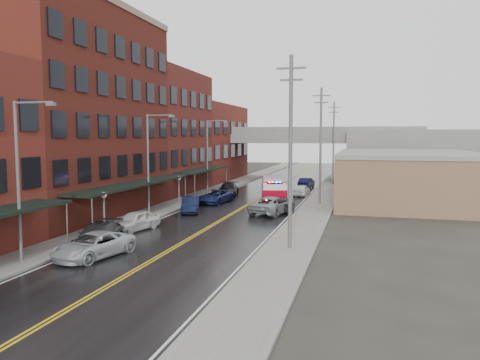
# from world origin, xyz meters

# --- Properties ---
(ground) EXTENTS (220.00, 220.00, 0.00)m
(ground) POSITION_xyz_m (0.00, 0.00, 0.00)
(ground) COLOR #2D2B26
(ground) RESTS_ON ground
(road) EXTENTS (11.00, 160.00, 0.02)m
(road) POSITION_xyz_m (0.00, 30.00, 0.01)
(road) COLOR black
(road) RESTS_ON ground
(sidewalk_left) EXTENTS (3.00, 160.00, 0.15)m
(sidewalk_left) POSITION_xyz_m (-7.30, 30.00, 0.07)
(sidewalk_left) COLOR slate
(sidewalk_left) RESTS_ON ground
(sidewalk_right) EXTENTS (3.00, 160.00, 0.15)m
(sidewalk_right) POSITION_xyz_m (7.30, 30.00, 0.07)
(sidewalk_right) COLOR slate
(sidewalk_right) RESTS_ON ground
(curb_left) EXTENTS (0.30, 160.00, 0.15)m
(curb_left) POSITION_xyz_m (-5.65, 30.00, 0.07)
(curb_left) COLOR gray
(curb_left) RESTS_ON ground
(curb_right) EXTENTS (0.30, 160.00, 0.15)m
(curb_right) POSITION_xyz_m (5.65, 30.00, 0.07)
(curb_right) COLOR gray
(curb_right) RESTS_ON ground
(brick_building_b) EXTENTS (9.00, 20.00, 18.00)m
(brick_building_b) POSITION_xyz_m (-13.30, 23.00, 9.00)
(brick_building_b) COLOR #4E1614
(brick_building_b) RESTS_ON ground
(brick_building_c) EXTENTS (9.00, 15.00, 15.00)m
(brick_building_c) POSITION_xyz_m (-13.30, 40.50, 7.50)
(brick_building_c) COLOR #5B221B
(brick_building_c) RESTS_ON ground
(brick_building_far) EXTENTS (9.00, 20.00, 12.00)m
(brick_building_far) POSITION_xyz_m (-13.30, 58.00, 6.00)
(brick_building_far) COLOR maroon
(brick_building_far) RESTS_ON ground
(tan_building) EXTENTS (14.00, 22.00, 5.00)m
(tan_building) POSITION_xyz_m (16.00, 40.00, 2.50)
(tan_building) COLOR brown
(tan_building) RESTS_ON ground
(right_far_block) EXTENTS (18.00, 30.00, 8.00)m
(right_far_block) POSITION_xyz_m (18.00, 70.00, 4.00)
(right_far_block) COLOR slate
(right_far_block) RESTS_ON ground
(awning_1) EXTENTS (2.60, 18.00, 3.09)m
(awning_1) POSITION_xyz_m (-7.49, 23.00, 2.99)
(awning_1) COLOR black
(awning_1) RESTS_ON ground
(awning_2) EXTENTS (2.60, 13.00, 3.09)m
(awning_2) POSITION_xyz_m (-7.49, 40.50, 2.99)
(awning_2) COLOR black
(awning_2) RESTS_ON ground
(globe_lamp_1) EXTENTS (0.44, 0.44, 3.12)m
(globe_lamp_1) POSITION_xyz_m (-6.40, 16.00, 2.31)
(globe_lamp_1) COLOR #59595B
(globe_lamp_1) RESTS_ON ground
(globe_lamp_2) EXTENTS (0.44, 0.44, 3.12)m
(globe_lamp_2) POSITION_xyz_m (-6.40, 30.00, 2.31)
(globe_lamp_2) COLOR #59595B
(globe_lamp_2) RESTS_ON ground
(street_lamp_0) EXTENTS (2.64, 0.22, 9.00)m
(street_lamp_0) POSITION_xyz_m (-6.55, 8.00, 5.19)
(street_lamp_0) COLOR #59595B
(street_lamp_0) RESTS_ON ground
(street_lamp_1) EXTENTS (2.64, 0.22, 9.00)m
(street_lamp_1) POSITION_xyz_m (-6.55, 24.00, 5.19)
(street_lamp_1) COLOR #59595B
(street_lamp_1) RESTS_ON ground
(street_lamp_2) EXTENTS (2.64, 0.22, 9.00)m
(street_lamp_2) POSITION_xyz_m (-6.55, 40.00, 5.19)
(street_lamp_2) COLOR #59595B
(street_lamp_2) RESTS_ON ground
(utility_pole_0) EXTENTS (1.80, 0.24, 12.00)m
(utility_pole_0) POSITION_xyz_m (7.20, 15.00, 6.31)
(utility_pole_0) COLOR #59595B
(utility_pole_0) RESTS_ON ground
(utility_pole_1) EXTENTS (1.80, 0.24, 12.00)m
(utility_pole_1) POSITION_xyz_m (7.20, 35.00, 6.31)
(utility_pole_1) COLOR #59595B
(utility_pole_1) RESTS_ON ground
(utility_pole_2) EXTENTS (1.80, 0.24, 12.00)m
(utility_pole_2) POSITION_xyz_m (7.20, 55.00, 6.31)
(utility_pole_2) COLOR #59595B
(utility_pole_2) RESTS_ON ground
(overpass) EXTENTS (40.00, 10.00, 7.50)m
(overpass) POSITION_xyz_m (0.00, 62.00, 5.99)
(overpass) COLOR slate
(overpass) RESTS_ON ground
(fire_truck) EXTENTS (4.34, 7.95, 2.78)m
(fire_truck) POSITION_xyz_m (2.52, 34.05, 1.50)
(fire_truck) COLOR maroon
(fire_truck) RESTS_ON ground
(parked_car_left_2) EXTENTS (3.57, 5.67, 1.46)m
(parked_car_left_2) POSITION_xyz_m (-3.60, 10.20, 0.73)
(parked_car_left_2) COLOR #B4B6BD
(parked_car_left_2) RESTS_ON ground
(parked_car_left_3) EXTENTS (3.11, 5.49, 1.50)m
(parked_car_left_3) POSITION_xyz_m (-4.79, 12.56, 0.75)
(parked_car_left_3) COLOR #262629
(parked_car_left_3) RESTS_ON ground
(parked_car_left_4) EXTENTS (2.78, 4.68, 1.49)m
(parked_car_left_4) POSITION_xyz_m (-5.00, 17.99, 0.75)
(parked_car_left_4) COLOR silver
(parked_car_left_4) RESTS_ON ground
(parked_car_left_5) EXTENTS (2.90, 4.73, 1.47)m
(parked_car_left_5) POSITION_xyz_m (-3.97, 26.88, 0.74)
(parked_car_left_5) COLOR black
(parked_car_left_5) RESTS_ON ground
(parked_car_left_6) EXTENTS (3.03, 5.40, 1.43)m
(parked_car_left_6) POSITION_xyz_m (-3.60, 33.20, 0.71)
(parked_car_left_6) COLOR #141E4C
(parked_car_left_6) RESTS_ON ground
(parked_car_left_7) EXTENTS (3.02, 5.60, 1.54)m
(parked_car_left_7) POSITION_xyz_m (-3.95, 39.20, 0.77)
(parked_car_left_7) COLOR black
(parked_car_left_7) RESTS_ON ground
(parked_car_right_0) EXTENTS (4.02, 6.23, 1.60)m
(parked_car_right_0) POSITION_xyz_m (3.60, 28.20, 0.80)
(parked_car_right_0) COLOR gray
(parked_car_right_0) RESTS_ON ground
(parked_car_right_1) EXTENTS (2.37, 4.88, 1.37)m
(parked_car_right_1) POSITION_xyz_m (3.99, 29.80, 0.68)
(parked_car_right_1) COLOR black
(parked_car_right_1) RESTS_ON ground
(parked_car_right_2) EXTENTS (1.79, 4.06, 1.36)m
(parked_car_right_2) POSITION_xyz_m (4.42, 41.80, 0.68)
(parked_car_right_2) COLOR white
(parked_car_right_2) RESTS_ON ground
(parked_car_right_3) EXTENTS (1.91, 4.40, 1.41)m
(parked_car_right_3) POSITION_xyz_m (3.94, 50.34, 0.70)
(parked_car_right_3) COLOR black
(parked_car_right_3) RESTS_ON ground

